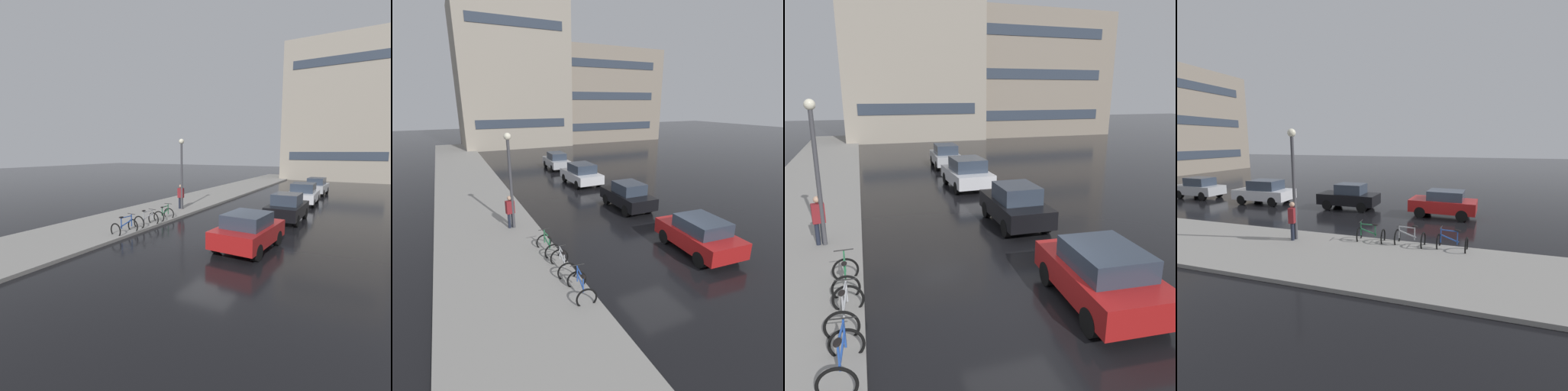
% 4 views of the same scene
% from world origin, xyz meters
% --- Properties ---
extents(ground_plane, '(140.00, 140.00, 0.00)m').
position_xyz_m(ground_plane, '(0.00, 0.00, 0.00)').
color(ground_plane, black).
extents(sidewalk_kerb, '(4.80, 60.00, 0.14)m').
position_xyz_m(sidewalk_kerb, '(-6.00, 10.00, 0.07)').
color(sidewalk_kerb, gray).
rests_on(sidewalk_kerb, ground).
extents(bicycle_nearest, '(0.82, 1.20, 0.98)m').
position_xyz_m(bicycle_nearest, '(-4.00, -1.15, 0.39)').
color(bicycle_nearest, black).
rests_on(bicycle_nearest, ground).
extents(bicycle_second, '(0.84, 1.22, 0.98)m').
position_xyz_m(bicycle_second, '(-3.99, 0.53, 0.41)').
color(bicycle_second, black).
rests_on(bicycle_second, ground).
extents(bicycle_third, '(0.74, 1.14, 0.98)m').
position_xyz_m(bicycle_third, '(-4.02, 2.19, 0.39)').
color(bicycle_third, black).
rests_on(bicycle_third, ground).
extents(car_red, '(2.15, 3.83, 1.53)m').
position_xyz_m(car_red, '(1.88, -0.29, 0.79)').
color(car_red, '#AD1919').
rests_on(car_red, ground).
extents(car_black, '(1.83, 3.82, 1.62)m').
position_xyz_m(car_black, '(2.13, 5.69, 0.80)').
color(car_black, black).
rests_on(car_black, ground).
extents(car_white, '(2.03, 3.99, 1.64)m').
position_xyz_m(car_white, '(1.95, 12.03, 0.82)').
color(car_white, silver).
rests_on(car_white, ground).
extents(car_silver, '(1.85, 3.82, 1.58)m').
position_xyz_m(car_silver, '(2.11, 18.11, 0.79)').
color(car_silver, '#B2B5BA').
rests_on(car_silver, ground).
extents(pedestrian, '(0.44, 0.31, 1.79)m').
position_xyz_m(pedestrian, '(-4.88, 5.42, 1.01)').
color(pedestrian, '#1E2333').
rests_on(pedestrian, ground).
extents(streetlamp, '(0.34, 0.34, 4.82)m').
position_xyz_m(streetlamp, '(-4.76, 5.35, 2.99)').
color(streetlamp, '#424247').
rests_on(streetlamp, ground).
extents(building_facade_main, '(14.46, 10.76, 18.81)m').
position_xyz_m(building_facade_main, '(2.47, 37.49, 9.41)').
color(building_facade_main, '#9E9384').
rests_on(building_facade_main, ground).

